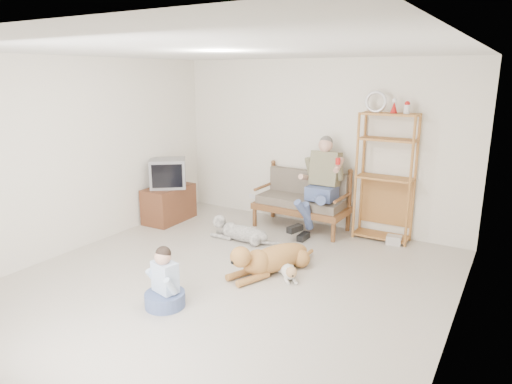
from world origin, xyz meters
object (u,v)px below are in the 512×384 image
Objects in this scene: etagere at (385,176)px; tv_stand at (169,204)px; loveseat at (303,199)px; golden_retriever at (269,259)px.

etagere is 3.61m from tv_stand.
etagere is (1.28, 0.12, 0.50)m from loveseat.
tv_stand is at bearing -164.08° from etagere.
golden_retriever is at bearing -114.27° from etagere.
golden_retriever is (0.40, -1.83, -0.30)m from loveseat.
loveseat is 1.66× the size of tv_stand.
etagere is 2.29m from golden_retriever.
golden_retriever is at bearing -76.37° from loveseat.
loveseat reaches higher than tv_stand.
golden_retriever is at bearing -22.67° from tv_stand.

